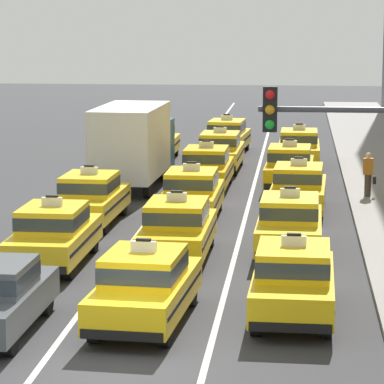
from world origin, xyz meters
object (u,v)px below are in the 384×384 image
object	(u,v)px
box_truck_left_fourth	(134,142)
taxi_left_fifth	(155,142)
taxi_center_fifth	(220,150)
taxi_left_second	(54,234)
taxi_center_nearest	(145,285)
taxi_right_nearest	(293,279)
taxi_left_third	(90,197)
taxi_center_sixth	(227,136)
taxi_right_second	(290,223)
traffic_light_pole	(366,191)
taxi_right_third	(299,188)
taxi_center_second	(177,228)
taxi_center_third	(192,193)
taxi_right_fourth	(289,166)
pedestrian_near_crosswalk	(368,174)
taxi_right_fifth	(299,147)
taxi_center_fourth	(206,167)

from	to	relation	value
box_truck_left_fourth	taxi_left_fifth	distance (m)	7.62
taxi_center_fifth	taxi_left_second	bearing A→B (deg)	-100.13
box_truck_left_fourth	taxi_center_nearest	distance (m)	18.41
taxi_center_nearest	taxi_right_nearest	size ratio (longest dim) A/B	1.02
taxi_left_third	taxi_center_sixth	distance (m)	17.88
taxi_right_second	traffic_light_pole	size ratio (longest dim) A/B	0.82
taxi_right_third	traffic_light_pole	world-z (taller)	traffic_light_pole
taxi_center_fifth	taxi_right_second	size ratio (longest dim) A/B	1.00
taxi_right_nearest	taxi_center_second	bearing A→B (deg)	121.44
taxi_right_nearest	taxi_right_second	world-z (taller)	same
taxi_left_second	taxi_center_sixth	world-z (taller)	same
taxi_center_second	taxi_center_third	bearing A→B (deg)	91.79
taxi_center_third	taxi_right_nearest	bearing A→B (deg)	-72.66
taxi_right_second	taxi_right_third	world-z (taller)	same
taxi_right_fourth	pedestrian_near_crosswalk	bearing A→B (deg)	-39.96
taxi_center_third	taxi_right_third	xyz separation A→B (m)	(3.53, 1.51, 0.00)
taxi_center_second	taxi_right_fourth	bearing A→B (deg)	76.39
taxi_center_third	taxi_right_fifth	size ratio (longest dim) A/B	1.00
taxi_left_second	taxi_center_third	bearing A→B (deg)	65.47
taxi_right_third	pedestrian_near_crosswalk	xyz separation A→B (m)	(2.54, 2.72, 0.08)
taxi_center_fifth	taxi_center_third	bearing A→B (deg)	-90.54
taxi_center_fifth	pedestrian_near_crosswalk	bearing A→B (deg)	-48.87
taxi_left_third	taxi_center_fifth	distance (m)	12.61
taxi_center_second	box_truck_left_fourth	bearing A→B (deg)	104.59
taxi_center_sixth	taxi_right_third	bearing A→B (deg)	-76.85
pedestrian_near_crosswalk	taxi_left_fifth	bearing A→B (deg)	133.87
taxi_center_third	taxi_center_sixth	distance (m)	16.48
taxi_center_fifth	taxi_right_fifth	world-z (taller)	same
taxi_center_fourth	taxi_right_nearest	size ratio (longest dim) A/B	1.00
taxi_center_fifth	pedestrian_near_crosswalk	xyz separation A→B (m)	(5.96, -6.83, 0.08)
taxi_right_nearest	taxi_left_second	bearing A→B (deg)	146.90
taxi_center_fifth	taxi_center_sixth	bearing A→B (deg)	90.80
taxi_left_fifth	taxi_center_fourth	distance (m)	8.45
taxi_center_sixth	taxi_right_nearest	distance (m)	27.69
taxi_left_third	taxi_center_nearest	bearing A→B (deg)	-72.54
taxi_left_second	taxi_right_second	size ratio (longest dim) A/B	1.00
taxi_center_third	taxi_center_fifth	distance (m)	11.06
taxi_center_sixth	traffic_light_pole	bearing A→B (deg)	-82.00
taxi_center_fourth	taxi_right_third	xyz separation A→B (m)	(3.57, -4.43, 0.00)
taxi_right_nearest	taxi_right_fifth	xyz separation A→B (m)	(0.09, 23.46, 0.00)
taxi_center_sixth	taxi_right_nearest	size ratio (longest dim) A/B	1.02
taxi_center_second	taxi_right_fourth	distance (m)	12.69
taxi_left_second	taxi_left_fifth	size ratio (longest dim) A/B	1.00
taxi_right_fifth	traffic_light_pole	bearing A→B (deg)	-87.78
taxi_right_second	taxi_right_third	xyz separation A→B (m)	(0.24, 6.16, 0.00)
pedestrian_near_crosswalk	traffic_light_pole	distance (m)	20.84
taxi_center_sixth	taxi_right_nearest	bearing A→B (deg)	-82.94
taxi_center_nearest	traffic_light_pole	distance (m)	6.97
taxi_right_third	taxi_right_nearest	bearing A→B (deg)	-90.43
taxi_right_second	taxi_right_third	size ratio (longest dim) A/B	0.99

